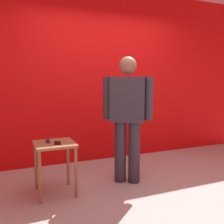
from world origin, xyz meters
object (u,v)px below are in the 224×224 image
object	(u,v)px
side_table	(55,152)
tv_remote	(48,141)
standing_person	(128,113)
cell_phone	(58,143)

from	to	relation	value
side_table	tv_remote	bearing A→B (deg)	128.79
standing_person	cell_phone	bearing A→B (deg)	-177.25
side_table	cell_phone	bearing A→B (deg)	-63.78
cell_phone	tv_remote	size ratio (longest dim) A/B	0.85
standing_person	cell_phone	world-z (taller)	standing_person
side_table	cell_phone	xyz separation A→B (m)	(0.03, -0.05, 0.12)
standing_person	side_table	distance (m)	1.04
side_table	standing_person	bearing A→B (deg)	-0.48
standing_person	cell_phone	distance (m)	0.98
tv_remote	cell_phone	bearing A→B (deg)	-49.50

